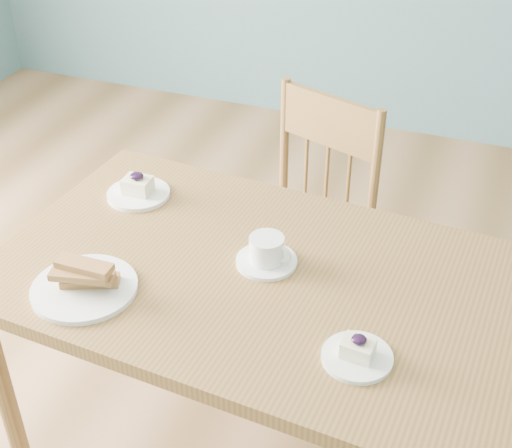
# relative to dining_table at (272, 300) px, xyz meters

# --- Properties ---
(room) EXTENTS (5.01, 5.01, 2.71)m
(room) POSITION_rel_dining_table_xyz_m (-0.09, -0.15, 0.69)
(room) COLOR #A4744C
(room) RESTS_ON ground
(dining_table) EXTENTS (1.42, 0.87, 0.73)m
(dining_table) POSITION_rel_dining_table_xyz_m (0.00, 0.00, 0.00)
(dining_table) COLOR olive
(dining_table) RESTS_ON ground
(dining_chair) EXTENTS (0.51, 0.50, 0.89)m
(dining_chair) POSITION_rel_dining_table_xyz_m (-0.11, 0.62, -0.21)
(dining_chair) COLOR olive
(dining_chair) RESTS_ON ground
(cheesecake_plate_near) EXTENTS (0.15, 0.15, 0.06)m
(cheesecake_plate_near) POSITION_rel_dining_table_xyz_m (0.26, -0.20, 0.09)
(cheesecake_plate_near) COLOR white
(cheesecake_plate_near) RESTS_ON dining_table
(cheesecake_plate_far) EXTENTS (0.18, 0.18, 0.07)m
(cheesecake_plate_far) POSITION_rel_dining_table_xyz_m (-0.48, 0.21, 0.09)
(cheesecake_plate_far) COLOR white
(cheesecake_plate_far) RESTS_ON dining_table
(coffee_cup) EXTENTS (0.15, 0.15, 0.08)m
(coffee_cup) POSITION_rel_dining_table_xyz_m (-0.03, 0.04, 0.11)
(coffee_cup) COLOR white
(coffee_cup) RESTS_ON dining_table
(biscotti_plate) EXTENTS (0.25, 0.25, 0.08)m
(biscotti_plate) POSITION_rel_dining_table_xyz_m (-0.39, -0.21, 0.10)
(biscotti_plate) COLOR white
(biscotti_plate) RESTS_ON dining_table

